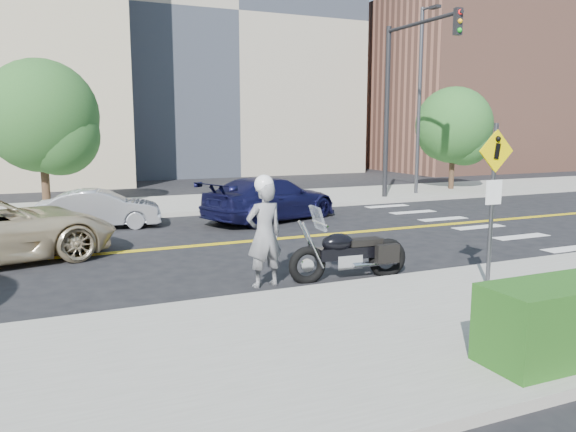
% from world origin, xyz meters
% --- Properties ---
extents(ground_plane, '(120.00, 120.00, 0.00)m').
position_xyz_m(ground_plane, '(0.00, 0.00, 0.00)').
color(ground_plane, black).
rests_on(ground_plane, ground).
extents(sidewalk_near, '(60.00, 5.00, 0.15)m').
position_xyz_m(sidewalk_near, '(0.00, -7.50, 0.07)').
color(sidewalk_near, '#9E9B91').
rests_on(sidewalk_near, ground_plane).
extents(sidewalk_far, '(60.00, 5.00, 0.15)m').
position_xyz_m(sidewalk_far, '(0.00, 7.50, 0.07)').
color(sidewalk_far, '#9E9B91').
rests_on(sidewalk_far, ground_plane).
extents(building_mid, '(18.00, 14.00, 20.00)m').
position_xyz_m(building_mid, '(8.00, 26.00, 10.00)').
color(building_mid, '#A39984').
rests_on(building_mid, ground_plane).
extents(building_right, '(14.00, 12.00, 12.00)m').
position_xyz_m(building_right, '(26.00, 20.00, 6.00)').
color(building_right, '#8C5947').
rests_on(building_right, ground_plane).
extents(lamp_post, '(0.16, 0.16, 8.00)m').
position_xyz_m(lamp_post, '(12.00, 6.50, 4.15)').
color(lamp_post, '#4C4C51').
rests_on(lamp_post, sidewalk_far).
extents(traffic_light, '(0.28, 4.50, 7.00)m').
position_xyz_m(traffic_light, '(10.00, 5.08, 4.67)').
color(traffic_light, black).
rests_on(traffic_light, sidewalk_far).
extents(pedestrian_sign, '(0.78, 0.08, 3.00)m').
position_xyz_m(pedestrian_sign, '(4.20, -6.31, 1.96)').
color(pedestrian_sign, '#4C4C51').
rests_on(pedestrian_sign, sidewalk_near).
extents(motorcyclist, '(0.81, 0.58, 2.19)m').
position_xyz_m(motorcyclist, '(0.51, -4.23, 1.09)').
color(motorcyclist, '#B8B7BD').
rests_on(motorcyclist, ground).
extents(motorcycle, '(2.57, 0.93, 1.53)m').
position_xyz_m(motorcycle, '(2.31, -4.40, 0.77)').
color(motorcycle, black).
rests_on(motorcycle, ground).
extents(parked_car_silver, '(3.75, 1.78, 1.19)m').
position_xyz_m(parked_car_silver, '(-1.79, 3.77, 0.59)').
color(parked_car_silver, '#AFB0B7').
rests_on(parked_car_silver, ground).
extents(parked_car_blue, '(5.40, 3.76, 1.45)m').
position_xyz_m(parked_car_blue, '(3.56, 3.01, 0.73)').
color(parked_car_blue, '#151641').
rests_on(parked_car_blue, ground).
extents(tree_far_a, '(4.01, 4.01, 5.48)m').
position_xyz_m(tree_far_a, '(-3.26, 7.91, 3.47)').
color(tree_far_a, '#382619').
rests_on(tree_far_a, ground).
extents(tree_far_b, '(3.60, 3.60, 4.97)m').
position_xyz_m(tree_far_b, '(14.66, 7.33, 3.17)').
color(tree_far_b, '#382619').
rests_on(tree_far_b, ground).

